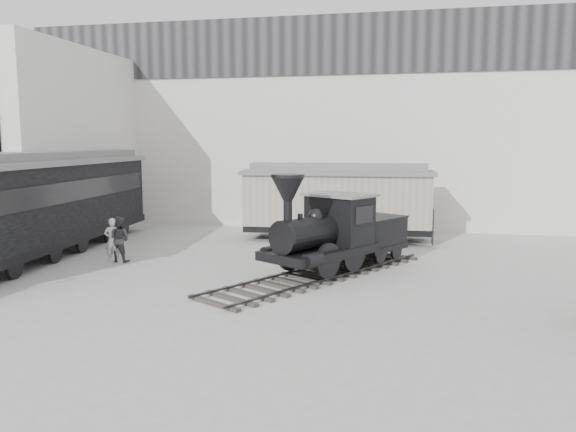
% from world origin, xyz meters
% --- Properties ---
extents(ground, '(90.00, 90.00, 0.00)m').
position_xyz_m(ground, '(0.00, 0.00, 0.00)').
color(ground, '#9E9E9B').
extents(north_wall, '(34.00, 2.51, 11.00)m').
position_xyz_m(north_wall, '(0.00, 14.98, 5.55)').
color(north_wall, silver).
rests_on(north_wall, ground).
extents(west_pavilion, '(7.00, 12.11, 9.00)m').
position_xyz_m(west_pavilion, '(-14.50, 9.96, 4.49)').
color(west_pavilion, silver).
rests_on(west_pavilion, ground).
extents(locomotive, '(6.96, 9.48, 3.47)m').
position_xyz_m(locomotive, '(1.28, 3.74, 1.28)').
color(locomotive, '#2B2623').
rests_on(locomotive, ground).
extents(boxcar, '(8.90, 3.08, 3.61)m').
position_xyz_m(boxcar, '(0.63, 10.54, 1.89)').
color(boxcar, black).
rests_on(boxcar, ground).
extents(passenger_coach, '(4.05, 14.67, 3.88)m').
position_xyz_m(passenger_coach, '(-10.53, 4.74, 2.14)').
color(passenger_coach, black).
rests_on(passenger_coach, ground).
extents(visitor_a, '(0.73, 0.62, 1.71)m').
position_xyz_m(visitor_a, '(-7.19, 3.83, 0.86)').
color(visitor_a, silver).
rests_on(visitor_a, ground).
extents(visitor_b, '(0.89, 0.72, 1.76)m').
position_xyz_m(visitor_b, '(-6.99, 3.96, 0.88)').
color(visitor_b, '#39393B').
rests_on(visitor_b, ground).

